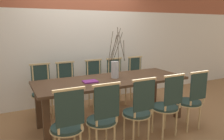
% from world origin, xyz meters
% --- Properties ---
extents(ground_plane, '(16.00, 16.00, 0.00)m').
position_xyz_m(ground_plane, '(0.00, 0.00, 0.00)').
color(ground_plane, '#9E7047').
extents(wall_rear, '(12.00, 0.06, 3.20)m').
position_xyz_m(wall_rear, '(0.00, 1.30, 1.60)').
color(wall_rear, silver).
rests_on(wall_rear, ground_plane).
extents(dining_table, '(2.49, 0.91, 0.76)m').
position_xyz_m(dining_table, '(0.00, 0.00, 0.67)').
color(dining_table, '#4C3321').
rests_on(dining_table, ground_plane).
extents(chair_near_leftend, '(0.40, 0.40, 0.96)m').
position_xyz_m(chair_near_leftend, '(-0.97, -0.79, 0.51)').
color(chair_near_leftend, '#233833').
rests_on(chair_near_leftend, ground_plane).
extents(chair_near_left, '(0.40, 0.40, 0.96)m').
position_xyz_m(chair_near_left, '(-0.52, -0.79, 0.51)').
color(chair_near_left, '#233833').
rests_on(chair_near_left, ground_plane).
extents(chair_near_center, '(0.40, 0.40, 0.96)m').
position_xyz_m(chair_near_center, '(0.01, -0.79, 0.51)').
color(chair_near_center, '#233833').
rests_on(chair_near_center, ground_plane).
extents(chair_near_right, '(0.40, 0.40, 0.96)m').
position_xyz_m(chair_near_right, '(0.51, -0.79, 0.51)').
color(chair_near_right, '#233833').
rests_on(chair_near_right, ground_plane).
extents(chair_near_rightend, '(0.40, 0.40, 0.96)m').
position_xyz_m(chair_near_rightend, '(0.99, -0.79, 0.51)').
color(chair_near_rightend, '#233833').
rests_on(chair_near_rightend, ground_plane).
extents(chair_far_leftend, '(0.40, 0.40, 0.96)m').
position_xyz_m(chair_far_leftend, '(-0.99, 0.79, 0.51)').
color(chair_far_leftend, '#233833').
rests_on(chair_far_leftend, ground_plane).
extents(chair_far_left, '(0.40, 0.40, 0.96)m').
position_xyz_m(chair_far_left, '(-0.54, 0.79, 0.51)').
color(chair_far_left, '#233833').
rests_on(chair_far_left, ground_plane).
extents(chair_far_center, '(0.40, 0.40, 0.96)m').
position_xyz_m(chair_far_center, '(0.04, 0.79, 0.51)').
color(chair_far_center, '#233833').
rests_on(chair_far_center, ground_plane).
extents(chair_far_right, '(0.40, 0.40, 0.96)m').
position_xyz_m(chair_far_right, '(0.50, 0.79, 0.51)').
color(chair_far_right, '#233833').
rests_on(chair_far_right, ground_plane).
extents(chair_far_rightend, '(0.40, 0.40, 0.96)m').
position_xyz_m(chair_far_rightend, '(1.02, 0.79, 0.51)').
color(chair_far_rightend, '#233833').
rests_on(chair_far_rightend, ground_plane).
extents(vase_centerpiece, '(0.32, 0.33, 0.84)m').
position_xyz_m(vase_centerpiece, '(0.08, 0.05, 0.92)').
color(vase_centerpiece, silver).
rests_on(vase_centerpiece, dining_table).
extents(book_stack, '(0.23, 0.18, 0.02)m').
position_xyz_m(book_stack, '(-0.40, -0.03, 0.77)').
color(book_stack, '#842D8C').
rests_on(book_stack, dining_table).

